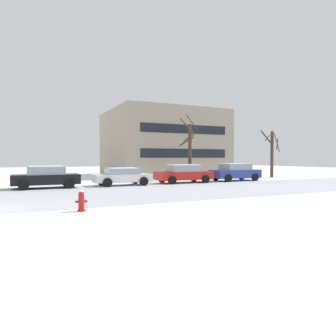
# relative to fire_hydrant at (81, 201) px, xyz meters

# --- Properties ---
(fire_hydrant) EXTENTS (0.44, 0.30, 0.80)m
(fire_hydrant) POSITION_rel_fire_hydrant_xyz_m (0.00, 0.00, 0.00)
(fire_hydrant) COLOR red
(fire_hydrant) RESTS_ON ground
(parked_car_black) EXTENTS (4.23, 2.13, 1.48)m
(parked_car_black) POSITION_rel_fire_hydrant_xyz_m (-0.55, 10.15, 0.35)
(parked_car_black) COLOR black
(parked_car_black) RESTS_ON ground
(parked_car_white) EXTENTS (4.10, 2.11, 1.29)m
(parked_car_white) POSITION_rel_fire_hydrant_xyz_m (4.63, 10.00, 0.27)
(parked_car_white) COLOR white
(parked_car_white) RESTS_ON ground
(parked_car_red) EXTENTS (4.58, 2.09, 1.48)m
(parked_car_red) POSITION_rel_fire_hydrant_xyz_m (9.81, 10.13, 0.36)
(parked_car_red) COLOR red
(parked_car_red) RESTS_ON ground
(parked_car_blue) EXTENTS (4.40, 2.07, 1.53)m
(parked_car_blue) POSITION_rel_fire_hydrant_xyz_m (14.99, 10.18, 0.38)
(parked_car_blue) COLOR #283D93
(parked_car_blue) RESTS_ON ground
(tree_far_left) EXTENTS (1.69, 1.67, 4.91)m
(tree_far_left) POSITION_rel_fire_hydrant_xyz_m (21.39, 12.49, 2.20)
(tree_far_left) COLOR #423326
(tree_far_left) RESTS_ON ground
(tree_far_mid) EXTENTS (1.84, 1.87, 5.89)m
(tree_far_mid) POSITION_rel_fire_hydrant_xyz_m (11.94, 12.95, 2.38)
(tree_far_mid) COLOR #423326
(tree_far_mid) RESTS_ON ground
(building_far_right) EXTENTS (12.30, 11.69, 7.55)m
(building_far_right) POSITION_rel_fire_hydrant_xyz_m (13.23, 21.98, 3.37)
(building_far_right) COLOR #9E937F
(building_far_right) RESTS_ON ground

